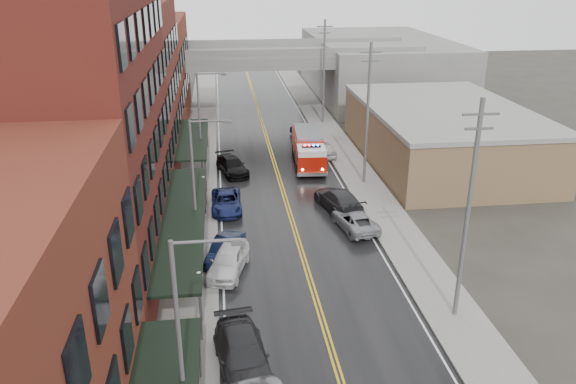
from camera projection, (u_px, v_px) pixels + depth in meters
road at (289, 211)px, 43.43m from camera, size 11.00×160.00×0.02m
sidewalk_left at (194, 215)px, 42.58m from camera, size 3.00×160.00×0.15m
sidewalk_right at (381, 205)px, 44.23m from camera, size 3.00×160.00×0.15m
curb_left at (215, 213)px, 42.76m from camera, size 0.30×160.00×0.15m
curb_right at (360, 206)px, 44.04m from camera, size 0.30×160.00×0.15m
brick_building_b at (74, 128)px, 32.10m from camera, size 9.00×20.00×18.00m
brick_building_c at (122, 91)px, 48.75m from camera, size 9.00×15.00×15.00m
brick_building_far at (146, 72)px, 65.40m from camera, size 9.00×20.00×12.00m
tan_building at (442, 136)px, 53.49m from camera, size 14.00×22.00×5.00m
right_far_block at (378, 67)px, 80.73m from camera, size 18.00×30.00×8.00m
awning_1 at (184, 218)px, 35.02m from camera, size 2.60×18.00×3.09m
awning_2 at (193, 138)px, 51.11m from camera, size 2.60×13.00×3.09m
globe_lamp_1 at (199, 286)px, 28.96m from camera, size 0.44×0.44×3.12m
globe_lamp_2 at (204, 187)px, 41.83m from camera, size 0.44×0.44×3.12m
street_lamp_0 at (186, 333)px, 20.51m from camera, size 2.64×0.22×9.00m
street_lamp_1 at (197, 179)px, 35.22m from camera, size 2.64×0.22×9.00m
street_lamp_2 at (202, 116)px, 49.93m from camera, size 2.64×0.22×9.00m
utility_pole_0 at (468, 210)px, 28.08m from camera, size 1.80×0.24×12.00m
utility_pole_1 at (368, 112)px, 46.46m from camera, size 1.80×0.24×12.00m
utility_pole_2 at (324, 70)px, 64.85m from camera, size 1.80×0.24×12.00m
overpass at (257, 64)px, 70.59m from camera, size 40.00×10.00×7.50m
fire_truck at (308, 148)px, 52.75m from camera, size 3.77×8.43×3.02m
parked_car_left_3 at (243, 356)px, 26.05m from camera, size 3.01×5.94×1.65m
parked_car_left_4 at (228, 260)px, 34.48m from camera, size 3.17×5.13×1.63m
parked_car_left_5 at (225, 250)px, 35.97m from camera, size 2.85×4.66×1.45m
parked_car_left_6 at (226, 202)px, 43.31m from camera, size 2.31×4.98×1.38m
parked_car_left_7 at (232, 166)px, 50.93m from camera, size 3.31×5.44×1.47m
parked_car_right_0 at (355, 220)px, 40.21m from camera, size 3.06×5.14×1.34m
parked_car_right_1 at (339, 199)px, 43.37m from camera, size 3.51×6.04×1.64m
parked_car_right_2 at (323, 149)px, 55.49m from camera, size 2.34×4.59×1.50m
parked_car_right_3 at (303, 131)px, 61.51m from camera, size 2.62×4.41×1.37m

